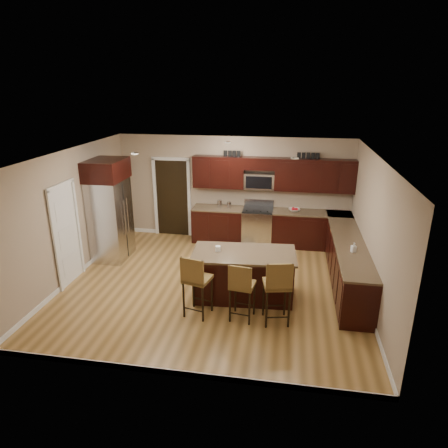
% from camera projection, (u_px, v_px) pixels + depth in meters
% --- Properties ---
extents(floor, '(6.00, 6.00, 0.00)m').
position_uv_depth(floor, '(213.00, 285.00, 8.24)').
color(floor, '#A27940').
rests_on(floor, ground).
extents(ceiling, '(6.00, 6.00, 0.00)m').
position_uv_depth(ceiling, '(212.00, 155.00, 7.34)').
color(ceiling, silver).
rests_on(ceiling, wall_back).
extents(wall_back, '(6.00, 0.00, 6.00)m').
position_uv_depth(wall_back, '(233.00, 189.00, 10.35)').
color(wall_back, tan).
rests_on(wall_back, floor).
extents(wall_left, '(0.00, 5.50, 5.50)m').
position_uv_depth(wall_left, '(71.00, 216.00, 8.26)').
color(wall_left, tan).
rests_on(wall_left, floor).
extents(wall_right, '(0.00, 5.50, 5.50)m').
position_uv_depth(wall_right, '(373.00, 233.00, 7.32)').
color(wall_right, tan).
rests_on(wall_right, floor).
extents(base_cabinets, '(4.02, 3.96, 0.92)m').
position_uv_depth(base_cabinets, '(307.00, 244.00, 9.13)').
color(base_cabinets, black).
rests_on(base_cabinets, floor).
extents(upper_cabinets, '(4.00, 0.33, 0.80)m').
position_uv_depth(upper_cabinets, '(274.00, 173.00, 9.87)').
color(upper_cabinets, black).
rests_on(upper_cabinets, wall_back).
extents(range, '(0.76, 0.64, 1.11)m').
position_uv_depth(range, '(257.00, 226.00, 10.26)').
color(range, silver).
rests_on(range, floor).
extents(microwave, '(0.76, 0.31, 0.40)m').
position_uv_depth(microwave, '(259.00, 181.00, 10.01)').
color(microwave, silver).
rests_on(microwave, upper_cabinets).
extents(doorway, '(0.85, 0.03, 2.06)m').
position_uv_depth(doorway, '(172.00, 198.00, 10.70)').
color(doorway, black).
rests_on(doorway, floor).
extents(pantry_door, '(0.03, 0.80, 2.04)m').
position_uv_depth(pantry_door, '(66.00, 236.00, 8.09)').
color(pantry_door, white).
rests_on(pantry_door, floor).
extents(letter_decor, '(2.20, 0.03, 0.15)m').
position_uv_depth(letter_decor, '(269.00, 155.00, 9.74)').
color(letter_decor, black).
rests_on(letter_decor, upper_cabinets).
extents(island, '(2.02, 1.16, 0.92)m').
position_uv_depth(island, '(244.00, 276.00, 7.70)').
color(island, black).
rests_on(island, floor).
extents(stool_left, '(0.53, 0.53, 1.17)m').
position_uv_depth(stool_left, '(196.00, 279.00, 6.93)').
color(stool_left, olive).
rests_on(stool_left, floor).
extents(stool_mid, '(0.46, 0.46, 1.09)m').
position_uv_depth(stool_mid, '(242.00, 285.00, 6.82)').
color(stool_mid, olive).
rests_on(stool_mid, floor).
extents(stool_right, '(0.53, 0.53, 1.19)m').
position_uv_depth(stool_right, '(278.00, 285.00, 6.70)').
color(stool_right, olive).
rests_on(stool_right, floor).
extents(refrigerator, '(0.79, 1.01, 2.35)m').
position_uv_depth(refrigerator, '(110.00, 209.00, 9.18)').
color(refrigerator, silver).
rests_on(refrigerator, floor).
extents(floor_mat, '(1.12, 0.85, 0.01)m').
position_uv_depth(floor_mat, '(232.00, 250.00, 9.95)').
color(floor_mat, brown).
rests_on(floor_mat, floor).
extents(fruit_bowl, '(0.32, 0.32, 0.07)m').
position_uv_depth(fruit_bowl, '(294.00, 210.00, 9.95)').
color(fruit_bowl, silver).
rests_on(fruit_bowl, base_cabinets).
extents(soap_bottle, '(0.11, 0.11, 0.18)m').
position_uv_depth(soap_bottle, '(354.00, 247.00, 7.54)').
color(soap_bottle, '#B2B2B2').
rests_on(soap_bottle, base_cabinets).
extents(canister_tall, '(0.12, 0.12, 0.20)m').
position_uv_depth(canister_tall, '(220.00, 204.00, 10.23)').
color(canister_tall, silver).
rests_on(canister_tall, base_cabinets).
extents(canister_short, '(0.11, 0.11, 0.16)m').
position_uv_depth(canister_short, '(229.00, 205.00, 10.19)').
color(canister_short, silver).
rests_on(canister_short, base_cabinets).
extents(island_jar, '(0.10, 0.10, 0.10)m').
position_uv_depth(island_jar, '(218.00, 249.00, 7.60)').
color(island_jar, white).
rests_on(island_jar, island).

